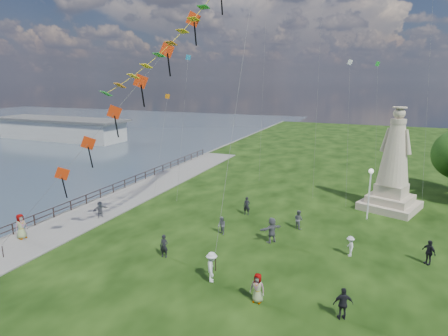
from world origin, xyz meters
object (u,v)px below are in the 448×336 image
at_px(statue, 393,172).
at_px(person_1, 222,226).
at_px(person_0, 164,246).
at_px(person_3, 343,304).
at_px(pier_pavilion, 61,129).
at_px(person_9, 429,252).
at_px(person_7, 298,219).
at_px(person_10, 21,228).
at_px(person_6, 247,206).
at_px(lamppost, 370,183).
at_px(person_8, 350,246).
at_px(person_5, 100,210).
at_px(person_11, 272,230).
at_px(person_4, 258,288).
at_px(person_2, 212,267).

bearing_deg(statue, person_1, -117.09).
bearing_deg(person_0, person_3, -16.98).
relative_size(pier_pavilion, person_9, 17.89).
height_order(person_7, person_10, person_10).
distance_m(person_6, person_7, 5.12).
distance_m(lamppost, person_8, 8.32).
height_order(lamppost, person_0, lamppost).
distance_m(person_3, person_9, 9.44).
xyz_separation_m(person_5, person_6, (11.48, 5.82, 0.08)).
distance_m(lamppost, person_7, 7.17).
relative_size(person_7, person_8, 1.08).
bearing_deg(statue, person_10, -125.21).
bearing_deg(person_11, person_4, 50.13).
relative_size(pier_pavilion, person_5, 20.16).
bearing_deg(person_9, person_2, -102.71).
height_order(lamppost, person_1, lamppost).
distance_m(person_4, person_10, 19.00).
xyz_separation_m(person_5, person_10, (-2.50, -5.80, 0.22)).
relative_size(person_5, person_6, 0.90).
relative_size(person_7, person_9, 0.93).
bearing_deg(person_2, person_0, 44.40).
bearing_deg(person_10, person_7, -55.21).
xyz_separation_m(person_1, person_2, (2.18, -6.68, 0.21)).
height_order(person_2, person_4, person_2).
xyz_separation_m(person_4, person_10, (-18.98, 0.96, 0.13)).
xyz_separation_m(statue, person_9, (2.17, -10.84, -2.75)).
relative_size(person_4, person_8, 1.16).
distance_m(person_1, person_9, 14.45).
relative_size(statue, lamppost, 2.10).
height_order(pier_pavilion, person_4, pier_pavilion).
relative_size(person_1, person_7, 0.93).
bearing_deg(pier_pavilion, person_5, -41.10).
distance_m(lamppost, person_0, 18.18).
bearing_deg(person_2, person_9, -83.62).
distance_m(person_3, person_10, 23.44).
height_order(person_0, person_7, person_0).
relative_size(person_4, person_9, 1.00).
xyz_separation_m(person_0, person_8, (11.71, 5.05, -0.08)).
bearing_deg(person_5, person_8, -63.37).
relative_size(person_3, person_8, 1.20).
relative_size(person_4, person_7, 1.08).
relative_size(person_1, person_6, 0.88).
relative_size(pier_pavilion, person_11, 15.42).
xyz_separation_m(person_3, person_9, (4.62, 8.23, -0.03)).
bearing_deg(person_8, person_4, -47.53).
bearing_deg(person_4, person_6, 116.41).
distance_m(person_6, person_11, 6.04).
relative_size(person_1, person_4, 0.87).
relative_size(person_0, person_6, 0.97).
distance_m(statue, lamppost, 4.17).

